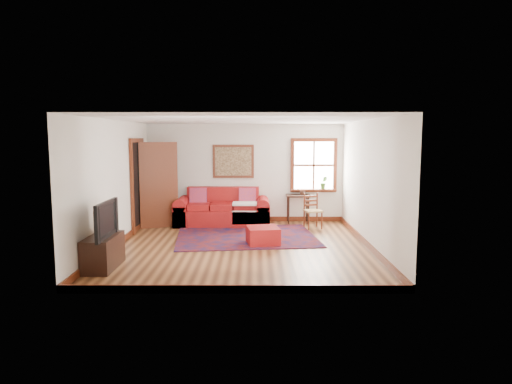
{
  "coord_description": "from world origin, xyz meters",
  "views": [
    {
      "loc": [
        0.29,
        -8.89,
        2.18
      ],
      "look_at": [
        0.28,
        0.6,
        1.02
      ],
      "focal_mm": 32.0,
      "sensor_mm": 36.0,
      "label": 1
    }
  ],
  "objects_px": {
    "side_table": "(298,200)",
    "ladder_back_chair": "(312,209)",
    "red_leather_sofa": "(223,212)",
    "media_cabinet": "(103,252)",
    "red_ottoman": "(263,236)"
  },
  "relations": [
    {
      "from": "side_table",
      "to": "ladder_back_chair",
      "type": "bearing_deg",
      "value": -66.57
    },
    {
      "from": "red_ottoman",
      "to": "side_table",
      "type": "distance_m",
      "value": 2.55
    },
    {
      "from": "red_leather_sofa",
      "to": "red_ottoman",
      "type": "bearing_deg",
      "value": -65.28
    },
    {
      "from": "red_ottoman",
      "to": "media_cabinet",
      "type": "bearing_deg",
      "value": -157.43
    },
    {
      "from": "red_leather_sofa",
      "to": "media_cabinet",
      "type": "distance_m",
      "value": 4.16
    },
    {
      "from": "ladder_back_chair",
      "to": "media_cabinet",
      "type": "bearing_deg",
      "value": -139.06
    },
    {
      "from": "red_leather_sofa",
      "to": "side_table",
      "type": "bearing_deg",
      "value": 6.97
    },
    {
      "from": "media_cabinet",
      "to": "ladder_back_chair",
      "type": "bearing_deg",
      "value": 40.94
    },
    {
      "from": "ladder_back_chair",
      "to": "media_cabinet",
      "type": "height_order",
      "value": "ladder_back_chair"
    },
    {
      "from": "side_table",
      "to": "red_leather_sofa",
      "type": "bearing_deg",
      "value": -173.03
    },
    {
      "from": "side_table",
      "to": "red_ottoman",
      "type": "bearing_deg",
      "value": -111.48
    },
    {
      "from": "red_leather_sofa",
      "to": "red_ottoman",
      "type": "height_order",
      "value": "red_leather_sofa"
    },
    {
      "from": "red_leather_sofa",
      "to": "ladder_back_chair",
      "type": "distance_m",
      "value": 2.22
    },
    {
      "from": "red_leather_sofa",
      "to": "ladder_back_chair",
      "type": "xyz_separation_m",
      "value": [
        2.17,
        -0.42,
        0.14
      ]
    },
    {
      "from": "side_table",
      "to": "ladder_back_chair",
      "type": "relative_size",
      "value": 0.86
    }
  ]
}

